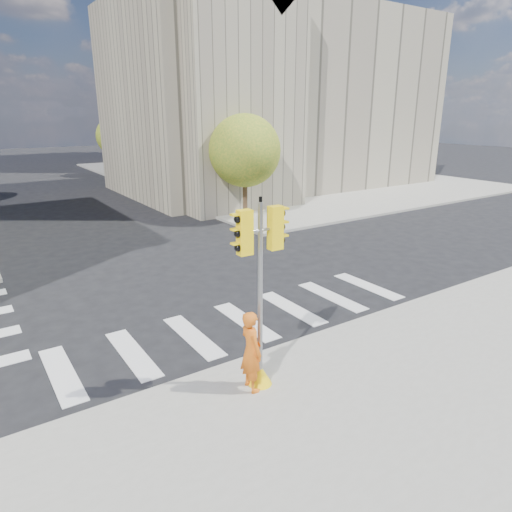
{
  "coord_description": "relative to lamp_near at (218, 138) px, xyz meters",
  "views": [
    {
      "loc": [
        -6.97,
        -12.91,
        6.22
      ],
      "look_at": [
        0.23,
        -2.09,
        2.1
      ],
      "focal_mm": 32.0,
      "sensor_mm": 36.0,
      "label": 1
    }
  ],
  "objects": [
    {
      "name": "sidewalk_far_right",
      "position": [
        12.0,
        12.0,
        -4.5
      ],
      "size": [
        28.0,
        40.0,
        0.15
      ],
      "primitive_type": "cube",
      "color": "gray",
      "rests_on": "ground"
    },
    {
      "name": "lamp_near",
      "position": [
        0.0,
        0.0,
        0.0
      ],
      "size": [
        0.35,
        0.18,
        8.11
      ],
      "color": "black",
      "rests_on": "sidewalk_far_right"
    },
    {
      "name": "tree_re_far",
      "position": [
        -0.5,
        20.0,
        -0.71
      ],
      "size": [
        4.0,
        4.0,
        5.88
      ],
      "color": "#382616",
      "rests_on": "ground"
    },
    {
      "name": "traffic_signal",
      "position": [
        -9.76,
        -19.25,
        -2.57
      ],
      "size": [
        1.07,
        0.56,
        4.41
      ],
      "rotation": [
        0.0,
        0.0,
        -0.03
      ],
      "color": "yellow",
      "rests_on": "sidewalk_near"
    },
    {
      "name": "tree_re_near",
      "position": [
        -0.5,
        -4.0,
        -0.53
      ],
      "size": [
        4.2,
        4.2,
        6.16
      ],
      "color": "#382616",
      "rests_on": "ground"
    },
    {
      "name": "office_tower",
      "position": [
        14.0,
        28.0,
        10.42
      ],
      "size": [
        20.0,
        18.0,
        30.0
      ],
      "primitive_type": "cube",
      "color": "#9EA0A3",
      "rests_on": "ground"
    },
    {
      "name": "ground",
      "position": [
        -8.0,
        -14.0,
        -4.58
      ],
      "size": [
        160.0,
        160.0,
        0.0
      ],
      "primitive_type": "plane",
      "color": "black",
      "rests_on": "ground"
    },
    {
      "name": "civic_building",
      "position": [
        7.59,
        5.12,
        2.68
      ],
      "size": [
        26.0,
        16.0,
        19.39
      ],
      "color": "gray",
      "rests_on": "ground"
    },
    {
      "name": "photographer",
      "position": [
        -10.03,
        -19.29,
        -3.47
      ],
      "size": [
        0.51,
        0.73,
        1.91
      ],
      "primitive_type": "imported",
      "rotation": [
        0.0,
        0.0,
        1.5
      ],
      "color": "orange",
      "rests_on": "sidewalk_near"
    },
    {
      "name": "tree_re_mid",
      "position": [
        -0.5,
        8.0,
        -0.23
      ],
      "size": [
        4.6,
        4.6,
        6.66
      ],
      "color": "#382616",
      "rests_on": "ground"
    },
    {
      "name": "lamp_far",
      "position": [
        0.0,
        14.0,
        0.0
      ],
      "size": [
        0.35,
        0.18,
        8.11
      ],
      "color": "black",
      "rests_on": "sidewalk_far_right"
    }
  ]
}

